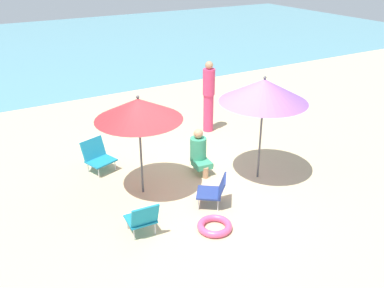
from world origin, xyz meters
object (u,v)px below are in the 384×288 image
object	(u,v)px
umbrella_purple	(264,91)
person_b	(199,152)
swim_ring	(215,226)
beach_chair_b	(97,155)
umbrella_red	(138,109)
beach_chair_a	(214,190)
beach_chair_c	(143,218)
person_a	(209,96)

from	to	relation	value
umbrella_purple	person_b	world-z (taller)	umbrella_purple
umbrella_purple	swim_ring	xyz separation A→B (m)	(-1.69, -1.03, -1.74)
umbrella_purple	person_b	distance (m)	1.80
beach_chair_b	swim_ring	world-z (taller)	beach_chair_b
umbrella_purple	umbrella_red	xyz separation A→B (m)	(-2.22, 0.62, -0.15)
beach_chair_a	swim_ring	bearing A→B (deg)	93.90
beach_chair_b	person_b	distance (m)	2.08
beach_chair_b	beach_chair_c	xyz separation A→B (m)	(-0.10, -2.48, -0.00)
beach_chair_b	person_b	size ratio (longest dim) A/B	0.73
beach_chair_a	swim_ring	xyz separation A→B (m)	(-0.38, -0.60, -0.25)
umbrella_purple	umbrella_red	size ratio (longest dim) A/B	1.09
beach_chair_b	beach_chair_c	world-z (taller)	beach_chair_b
person_a	person_b	bearing A→B (deg)	-118.05
beach_chair_b	person_b	xyz separation A→B (m)	(1.76, -1.10, 0.12)
umbrella_purple	beach_chair_a	distance (m)	2.03
beach_chair_b	person_a	xyz separation A→B (m)	(3.05, 0.61, 0.56)
beach_chair_a	beach_chair_c	distance (m)	1.46
beach_chair_b	swim_ring	bearing A→B (deg)	-0.10
umbrella_red	swim_ring	bearing A→B (deg)	-72.04
beach_chair_a	person_b	size ratio (longest dim) A/B	0.74
swim_ring	umbrella_purple	bearing A→B (deg)	31.27
umbrella_red	umbrella_purple	bearing A→B (deg)	-15.67
beach_chair_a	swim_ring	distance (m)	0.75
person_a	umbrella_red	bearing A→B (deg)	-135.41
person_b	swim_ring	distance (m)	2.02
beach_chair_b	beach_chair_c	bearing A→B (deg)	-20.84
person_b	person_a	bearing A→B (deg)	148.27
umbrella_red	person_a	world-z (taller)	umbrella_red
umbrella_red	beach_chair_c	size ratio (longest dim) A/B	3.01
umbrella_purple	person_b	size ratio (longest dim) A/B	2.27
beach_chair_b	person_a	bearing A→B (deg)	82.74
umbrella_red	beach_chair_c	xyz separation A→B (m)	(-0.54, -1.22, -1.32)
beach_chair_c	person_b	world-z (taller)	person_b
beach_chair_a	person_a	world-z (taller)	person_a
umbrella_red	beach_chair_a	bearing A→B (deg)	-49.11
umbrella_red	person_b	size ratio (longest dim) A/B	2.08
person_b	umbrella_purple	bearing A→B (deg)	54.02
umbrella_red	person_b	distance (m)	1.80
beach_chair_c	person_b	size ratio (longest dim) A/B	0.69
beach_chair_a	beach_chair_c	size ratio (longest dim) A/B	1.06
person_a	swim_ring	xyz separation A→B (m)	(-2.08, -3.52, -0.84)
beach_chair_b	beach_chair_a	bearing A→B (deg)	11.66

